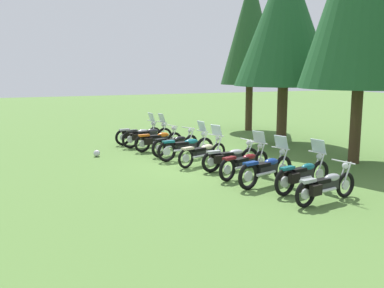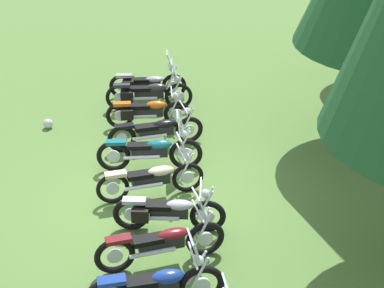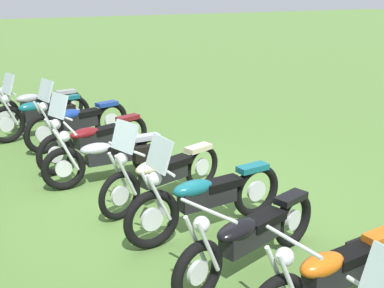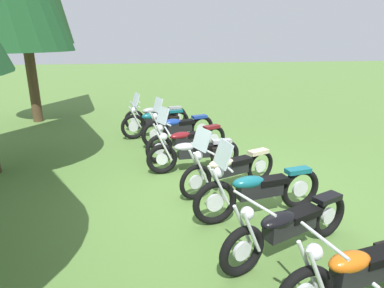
{
  "view_description": "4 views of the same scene",
  "coord_description": "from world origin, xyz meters",
  "views": [
    {
      "loc": [
        13.9,
        -6.18,
        3.36
      ],
      "look_at": [
        -0.48,
        -0.33,
        0.68
      ],
      "focal_mm": 41.72,
      "sensor_mm": 36.0,
      "label": 1
    },
    {
      "loc": [
        9.86,
        1.74,
        6.79
      ],
      "look_at": [
        -1.09,
        0.64,
        0.73
      ],
      "focal_mm": 53.73,
      "sensor_mm": 36.0,
      "label": 2
    },
    {
      "loc": [
        -6.53,
        2.23,
        3.13
      ],
      "look_at": [
        -0.38,
        -0.41,
        0.96
      ],
      "focal_mm": 47.64,
      "sensor_mm": 36.0,
      "label": 3
    },
    {
      "loc": [
        -5.81,
        1.63,
        2.84
      ],
      "look_at": [
        0.57,
        0.55,
        0.81
      ],
      "focal_mm": 30.57,
      "sensor_mm": 36.0,
      "label": 4
    }
  ],
  "objects": [
    {
      "name": "ground_plane",
      "position": [
        0.0,
        0.0,
        0.0
      ],
      "size": [
        80.0,
        80.0,
        0.0
      ],
      "primitive_type": "plane",
      "color": "#547A38"
    },
    {
      "name": "dropped_helmet",
      "position": [
        -2.88,
        -3.27,
        0.13
      ],
      "size": [
        0.25,
        0.25,
        0.25
      ],
      "primitive_type": "sphere",
      "color": "silver",
      "rests_on": "ground_plane"
    },
    {
      "name": "motorcycle_4",
      "position": [
        -1.11,
        -0.28,
        0.48
      ],
      "size": [
        0.67,
        2.36,
        1.39
      ],
      "rotation": [
        0.0,
        0.0,
        1.73
      ],
      "color": "black",
      "rests_on": "ground_plane"
    },
    {
      "name": "motorcycle_6",
      "position": [
        1.07,
        0.38,
        0.44
      ],
      "size": [
        0.72,
        2.16,
        1.0
      ],
      "rotation": [
        0.0,
        0.0,
        1.63
      ],
      "color": "black",
      "rests_on": "ground_plane"
    },
    {
      "name": "motorcycle_8",
      "position": [
        3.16,
        0.51,
        0.49
      ],
      "size": [
        0.9,
        2.19,
        1.39
      ],
      "rotation": [
        0.0,
        0.0,
        1.88
      ],
      "color": "black",
      "rests_on": "ground_plane"
    },
    {
      "name": "motorcycle_3",
      "position": [
        -2.18,
        -0.33,
        0.44
      ],
      "size": [
        1.09,
        2.23,
        1.0
      ],
      "rotation": [
        0.0,
        0.0,
        1.95
      ],
      "color": "black",
      "rests_on": "ground_plane"
    },
    {
      "name": "pine_tree_0",
      "position": [
        -7.09,
        5.66,
        5.32
      ],
      "size": [
        3.06,
        3.06,
        8.23
      ],
      "color": "#42301E",
      "rests_on": "ground_plane"
    },
    {
      "name": "motorcycle_5",
      "position": [
        -0.04,
        -0.08,
        0.47
      ],
      "size": [
        1.06,
        2.15,
        1.35
      ],
      "rotation": [
        0.0,
        0.0,
        1.94
      ],
      "color": "black",
      "rests_on": "ground_plane"
    },
    {
      "name": "motorcycle_7",
      "position": [
        2.02,
        0.44,
        0.46
      ],
      "size": [
        1.09,
        2.21,
        1.37
      ],
      "rotation": [
        0.0,
        0.0,
        1.96
      ],
      "color": "black",
      "rests_on": "ground_plane"
    },
    {
      "name": "pine_tree_1",
      "position": [
        -2.77,
        4.89,
        5.35
      ],
      "size": [
        4.3,
        4.3,
        8.17
      ],
      "color": "#42301E",
      "rests_on": "ground_plane"
    },
    {
      "name": "motorcycle_1",
      "position": [
        -4.22,
        -0.87,
        0.49
      ],
      "size": [
        0.83,
        2.35,
        1.39
      ],
      "rotation": [
        0.0,
        0.0,
        1.73
      ],
      "color": "black",
      "rests_on": "ground_plane"
    },
    {
      "name": "motorcycle_10",
      "position": [
        5.16,
        0.97,
        0.44
      ],
      "size": [
        0.83,
        2.16,
        0.99
      ],
      "rotation": [
        0.0,
        0.0,
        1.78
      ],
      "color": "black",
      "rests_on": "ground_plane"
    },
    {
      "name": "motorcycle_9",
      "position": [
        4.1,
        1.05,
        0.49
      ],
      "size": [
        0.83,
        2.17,
        1.39
      ],
      "rotation": [
        0.0,
        0.0,
        1.83
      ],
      "color": "black",
      "rests_on": "ground_plane"
    },
    {
      "name": "motorcycle_0",
      "position": [
        -5.03,
        -1.06,
        0.45
      ],
      "size": [
        0.78,
        2.19,
        1.36
      ],
      "rotation": [
        0.0,
        0.0,
        1.71
      ],
      "color": "black",
      "rests_on": "ground_plane"
    },
    {
      "name": "motorcycle_2",
      "position": [
        -3.18,
        -0.73,
        0.45
      ],
      "size": [
        0.77,
        2.17,
        1.0
      ],
      "rotation": [
        0.0,
        0.0,
        1.74
      ],
      "color": "black",
      "rests_on": "ground_plane"
    }
  ]
}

